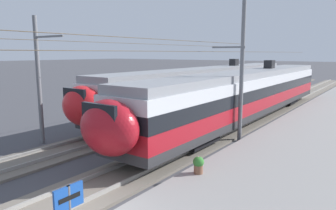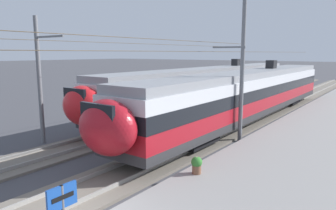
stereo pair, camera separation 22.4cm
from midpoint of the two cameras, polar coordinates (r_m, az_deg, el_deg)
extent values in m
cube|color=#6B6359|center=(11.64, -21.44, -17.27)|extent=(120.00, 3.00, 0.12)
cube|color=gray|center=(12.14, -23.39, -15.52)|extent=(120.00, 0.07, 0.16)
cube|color=#2D2D30|center=(24.97, 14.37, -0.60)|extent=(28.27, 2.98, 0.45)
cube|color=maroon|center=(24.86, 14.43, 0.87)|extent=(28.27, 2.98, 0.85)
cube|color=black|center=(24.76, 14.51, 2.70)|extent=(28.27, 3.02, 0.75)
cube|color=silver|center=(24.69, 14.57, 4.31)|extent=(28.27, 2.98, 0.65)
cube|color=gray|center=(24.65, 14.63, 5.59)|extent=(27.97, 2.78, 0.45)
cube|color=black|center=(17.38, 3.51, -6.15)|extent=(2.80, 2.38, 0.42)
cube|color=black|center=(33.26, 19.93, 0.82)|extent=(2.80, 2.38, 0.42)
ellipsoid|color=maroon|center=(12.49, -11.16, -4.10)|extent=(1.80, 2.74, 2.25)
cube|color=black|center=(12.08, -12.96, -2.57)|extent=(0.16, 1.79, 1.19)
cube|color=black|center=(28.61, 17.80, 7.09)|extent=(0.90, 0.70, 0.70)
cube|color=#2D2D30|center=(30.19, 8.06, 1.31)|extent=(29.90, 2.91, 0.45)
cube|color=red|center=(30.10, 8.09, 2.53)|extent=(29.90, 2.91, 0.85)
cube|color=black|center=(30.02, 8.12, 4.05)|extent=(29.90, 2.95, 0.75)
cube|color=white|center=(29.96, 8.16, 5.38)|extent=(29.90, 2.91, 0.65)
cube|color=gray|center=(29.93, 8.18, 6.43)|extent=(29.60, 2.71, 0.45)
cube|color=black|center=(22.60, -3.05, -2.48)|extent=(2.80, 2.32, 0.42)
cube|color=black|center=(38.62, 14.50, 2.22)|extent=(2.80, 2.32, 0.42)
ellipsoid|color=red|center=(17.94, -15.70, -0.16)|extent=(1.80, 2.67, 2.25)
cube|color=black|center=(17.57, -17.03, 0.98)|extent=(0.16, 1.74, 1.19)
cube|color=black|center=(33.93, 11.77, 7.65)|extent=(0.90, 0.70, 0.70)
cylinder|color=slate|center=(18.44, 12.97, 5.67)|extent=(0.24, 0.24, 8.04)
cube|color=slate|center=(18.76, 10.63, 10.33)|extent=(0.10, 2.06, 0.10)
cylinder|color=#473823|center=(19.16, 8.19, 9.63)|extent=(43.92, 0.02, 0.02)
cylinder|color=slate|center=(19.03, -22.83, 3.99)|extent=(0.24, 0.24, 7.19)
cube|color=slate|center=(18.01, -21.39, 11.56)|extent=(0.10, 2.60, 0.10)
cylinder|color=#473823|center=(17.05, -19.19, 10.99)|extent=(43.92, 0.02, 0.02)
cube|color=#19479E|center=(7.03, -18.58, -15.69)|extent=(0.70, 0.06, 0.50)
cube|color=black|center=(7.01, -18.41, -15.78)|extent=(0.52, 0.01, 0.10)
cylinder|color=brown|center=(12.83, 5.05, -11.60)|extent=(0.37, 0.37, 0.35)
sphere|color=#33752D|center=(12.73, 5.07, -10.31)|extent=(0.45, 0.45, 0.45)
sphere|color=#DB5193|center=(12.69, 5.08, -9.88)|extent=(0.25, 0.25, 0.25)
camera|label=1|loc=(0.11, -90.36, -0.06)|focal=33.40mm
camera|label=2|loc=(0.11, 89.64, 0.06)|focal=33.40mm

